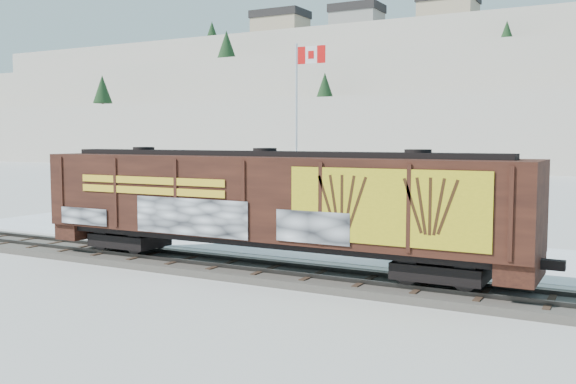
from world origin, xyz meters
The scene contains 9 objects.
ground centered at (0.00, 0.00, 0.00)m, with size 500.00×500.00×0.00m, color white.
rail_track centered at (0.00, 0.00, 0.15)m, with size 50.00×3.40×0.43m.
parking_strip centered at (0.00, 7.50, 0.01)m, with size 40.00×8.00×0.03m, color white.
hillside centered at (-0.05, 139.79, 14.37)m, with size 360.00×110.00×93.00m.
hopper_railcar centered at (3.78, -0.01, 2.87)m, with size 19.80×3.06×4.34m.
flagpole centered at (-1.40, 12.61, 3.91)m, with size 2.30×0.90×10.73m.
car_silver centered at (-3.47, 7.73, 0.73)m, with size 1.66×4.12×1.40m, color #A3A6AA.
car_white centered at (4.11, 6.56, 0.84)m, with size 1.72×4.93×1.62m, color silver.
car_dark centered at (8.17, 7.75, 0.78)m, with size 2.11×5.18×1.50m, color #212329.
Camera 1 is at (16.13, -20.90, 5.26)m, focal length 40.00 mm.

